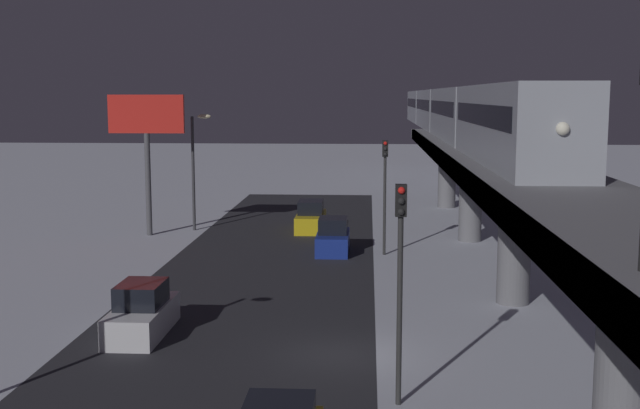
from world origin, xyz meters
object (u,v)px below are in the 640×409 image
sedan_yellow_2 (311,218)px  sedan_white_2 (142,313)px  traffic_light_near (400,262)px  traffic_light_mid (385,180)px  sedan_blue (333,238)px  commercial_billboard (147,128)px  subway_train (449,110)px

sedan_yellow_2 → sedan_white_2: bearing=-101.1°
sedan_yellow_2 → traffic_light_near: (-4.70, 29.78, 3.40)m
sedan_yellow_2 → traffic_light_mid: size_ratio=0.73×
sedan_blue → traffic_light_mid: 4.51m
sedan_blue → traffic_light_near: bearing=-82.6°
sedan_yellow_2 → traffic_light_mid: 9.86m
traffic_light_mid → commercial_billboard: size_ratio=0.72×
subway_train → traffic_light_near: bearing=82.6°
subway_train → traffic_light_near: subway_train is taller
subway_train → sedan_yellow_2: bearing=48.2°
traffic_light_near → subway_train: bearing=-97.4°
sedan_blue → sedan_white_2: 17.39m
sedan_blue → commercial_billboard: size_ratio=0.47×
subway_train → sedan_yellow_2: 16.55m
commercial_billboard → sedan_blue: bearing=158.0°
subway_train → sedan_yellow_2: subway_train is taller
sedan_yellow_2 → sedan_white_2: size_ratio=1.04×
subway_train → sedan_white_2: bearing=67.2°
sedan_white_2 → traffic_light_near: 11.72m
traffic_light_near → commercial_billboard: (14.84, -27.25, 2.63)m
sedan_blue → traffic_light_mid: bearing=-12.2°
sedan_blue → subway_train: bearing=66.1°
traffic_light_mid → subway_train: bearing=-105.5°
sedan_yellow_2 → commercial_billboard: commercial_billboard is taller
sedan_blue → commercial_billboard: bearing=158.0°
sedan_blue → commercial_billboard: commercial_billboard is taller
sedan_yellow_2 → sedan_blue: size_ratio=1.11×
traffic_light_near → traffic_light_mid: same height
sedan_white_2 → commercial_billboard: commercial_billboard is taller
subway_train → commercial_billboard: subway_train is taller
sedan_blue → sedan_white_2: (6.40, 16.17, 0.00)m
sedan_white_2 → traffic_light_mid: 18.43m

